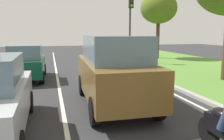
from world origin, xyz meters
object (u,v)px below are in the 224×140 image
car_suv_ahead (114,71)px  tree_roadside_far (159,8)px  car_hatchback_far (27,63)px  traffic_light_near_right (131,16)px

car_suv_ahead → tree_roadside_far: bearing=60.2°
car_hatchback_far → traffic_light_near_right: bearing=33.2°
car_suv_ahead → traffic_light_near_right: (4.00, 9.68, 2.43)m
car_suv_ahead → car_hatchback_far: 6.04m
car_hatchback_far → tree_roadside_far: tree_roadside_far is taller
tree_roadside_far → car_hatchback_far: bearing=-146.5°
car_suv_ahead → car_hatchback_far: size_ratio=1.23×
car_suv_ahead → traffic_light_near_right: traffic_light_near_right is taller
traffic_light_near_right → car_hatchback_far: bearing=-147.6°
car_suv_ahead → car_hatchback_far: (-3.13, 5.16, -0.28)m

